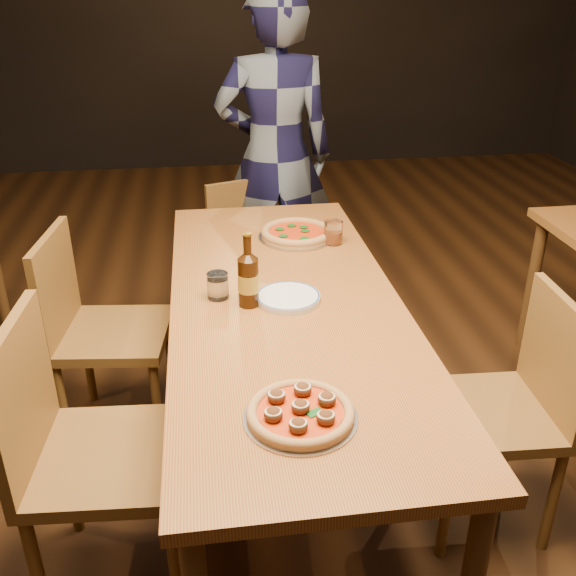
{
  "coord_description": "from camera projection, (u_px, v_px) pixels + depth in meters",
  "views": [
    {
      "loc": [
        -0.27,
        -1.97,
        1.78
      ],
      "look_at": [
        0.0,
        -0.05,
        0.82
      ],
      "focal_mm": 40.0,
      "sensor_mm": 36.0,
      "label": 1
    }
  ],
  "objects": [
    {
      "name": "ground",
      "position": [
        286.0,
        465.0,
        2.58
      ],
      "size": [
        9.0,
        9.0,
        0.0
      ],
      "primitive_type": "plane",
      "color": "black"
    },
    {
      "name": "table_main",
      "position": [
        286.0,
        318.0,
        2.27
      ],
      "size": [
        0.8,
        2.0,
        0.75
      ],
      "color": "brown",
      "rests_on": "ground"
    },
    {
      "name": "chair_main_nw",
      "position": [
        108.0,
        455.0,
        1.91
      ],
      "size": [
        0.49,
        0.49,
        0.98
      ],
      "primitive_type": null,
      "rotation": [
        0.0,
        0.0,
        1.5
      ],
      "color": "brown",
      "rests_on": "ground"
    },
    {
      "name": "chair_main_sw",
      "position": [
        113.0,
        332.0,
        2.61
      ],
      "size": [
        0.48,
        0.48,
        0.93
      ],
      "primitive_type": null,
      "rotation": [
        0.0,
        0.0,
        1.45
      ],
      "color": "brown",
      "rests_on": "ground"
    },
    {
      "name": "chair_main_e",
      "position": [
        490.0,
        411.0,
        2.16
      ],
      "size": [
        0.44,
        0.44,
        0.9
      ],
      "primitive_type": null,
      "rotation": [
        0.0,
        0.0,
        -1.62
      ],
      "color": "brown",
      "rests_on": "ground"
    },
    {
      "name": "chair_end",
      "position": [
        254.0,
        256.0,
        3.44
      ],
      "size": [
        0.48,
        0.48,
        0.81
      ],
      "primitive_type": null,
      "rotation": [
        0.0,
        0.0,
        0.34
      ],
      "color": "brown",
      "rests_on": "ground"
    },
    {
      "name": "pizza_meatball",
      "position": [
        300.0,
        412.0,
        1.64
      ],
      "size": [
        0.3,
        0.3,
        0.05
      ],
      "rotation": [
        0.0,
        0.0,
        0.03
      ],
      "color": "#B7B7BF",
      "rests_on": "table_main"
    },
    {
      "name": "pizza_margherita",
      "position": [
        296.0,
        233.0,
        2.76
      ],
      "size": [
        0.33,
        0.33,
        0.04
      ],
      "rotation": [
        0.0,
        0.0,
        -0.33
      ],
      "color": "#B7B7BF",
      "rests_on": "table_main"
    },
    {
      "name": "plate_stack",
      "position": [
        288.0,
        298.0,
        2.23
      ],
      "size": [
        0.22,
        0.22,
        0.02
      ],
      "primitive_type": "cylinder",
      "color": "white",
      "rests_on": "table_main"
    },
    {
      "name": "beer_bottle",
      "position": [
        248.0,
        281.0,
        2.17
      ],
      "size": [
        0.07,
        0.07,
        0.26
      ],
      "rotation": [
        0.0,
        0.0,
        0.41
      ],
      "color": "black",
      "rests_on": "table_main"
    },
    {
      "name": "water_glass",
      "position": [
        218.0,
        286.0,
        2.24
      ],
      "size": [
        0.07,
        0.07,
        0.09
      ],
      "primitive_type": "cylinder",
      "color": "white",
      "rests_on": "table_main"
    },
    {
      "name": "amber_glass",
      "position": [
        333.0,
        232.0,
        2.69
      ],
      "size": [
        0.08,
        0.08,
        0.1
      ],
      "primitive_type": "cylinder",
      "color": "#A94A13",
      "rests_on": "table_main"
    },
    {
      "name": "diner",
      "position": [
        275.0,
        157.0,
        3.46
      ],
      "size": [
        0.65,
        0.43,
        1.76
      ],
      "primitive_type": "imported",
      "rotation": [
        0.0,
        0.0,
        3.13
      ],
      "color": "black",
      "rests_on": "ground"
    }
  ]
}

